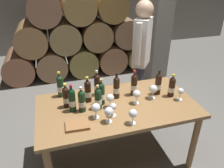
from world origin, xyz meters
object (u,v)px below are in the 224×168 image
Objects in this scene: wine_bottle_10 at (116,87)px; wine_glass_5 at (181,92)px; wine_bottle_11 at (97,85)px; wine_glass_1 at (113,107)px; wine_glass_3 at (110,98)px; wine_bottle_6 at (172,87)px; wine_bottle_2 at (101,93)px; wine_bottle_7 at (158,84)px; wine_glass_2 at (153,89)px; tasting_notebook at (77,125)px; wine_bottle_0 at (98,99)px; wine_bottle_8 at (134,84)px; wine_bottle_9 at (60,86)px; wine_glass_4 at (137,94)px; dining_table at (117,112)px; sommelier_presenting at (142,51)px; wine_bottle_4 at (66,97)px; wine_glass_7 at (109,112)px; wine_bottle_5 at (88,91)px; wine_bottle_1 at (72,100)px; wine_glass_0 at (96,108)px; wine_glass_6 at (133,114)px; wine_bottle_3 at (82,101)px.

wine_bottle_10 is 2.11× the size of wine_glass_5.
wine_bottle_11 is 2.13× the size of wine_glass_1.
wine_bottle_11 reaches higher than wine_glass_3.
wine_bottle_2 is at bearing 175.03° from wine_bottle_6.
wine_glass_2 is at bearing -143.16° from wine_bottle_7.
wine_bottle_6 reaches higher than tasting_notebook.
wine_bottle_8 reaches higher than wine_bottle_0.
wine_bottle_9 reaches higher than wine_glass_1.
wine_bottle_11 is (-0.68, 0.18, 0.00)m from wine_bottle_7.
wine_glass_4 reaches higher than wine_glass_1.
dining_table is at bearing 2.37° from wine_bottle_0.
wine_glass_5 is at bearing -82.61° from sommelier_presenting.
wine_bottle_4 reaches higher than wine_glass_7.
wine_bottle_10 is (0.32, -0.01, 0.00)m from wine_bottle_5.
wine_bottle_1 is 0.99m from wine_bottle_7.
wine_glass_0 is at bearing -60.04° from wine_bottle_9.
tasting_notebook is (-0.25, -0.23, -0.11)m from wine_bottle_0.
wine_glass_2 is 0.51m from wine_glass_3.
wine_bottle_5 is 1.91× the size of wine_glass_6.
sommelier_presenting reaches higher than wine_bottle_1.
wine_bottle_8 is 1.93× the size of wine_glass_3.
wine_bottle_9 is 0.59m from wine_glass_0.
wine_bottle_0 is 0.36m from tasting_notebook.
wine_bottle_11 is (-0.80, 0.27, 0.01)m from wine_bottle_6.
wine_glass_3 is (0.20, -0.18, -0.02)m from wine_bottle_5.
wine_bottle_1 is at bearing -142.93° from wine_bottle_11.
wine_bottle_6 is 0.43m from wine_bottle_8.
wine_bottle_3 is at bearing -159.99° from wine_bottle_10.
wine_bottle_11 reaches higher than wine_bottle_10.
wine_bottle_4 is at bearing 158.39° from wine_bottle_0.
wine_glass_6 is at bearing -50.07° from wine_glass_1.
wine_glass_3 is (-0.51, -0.04, -0.00)m from wine_glass_2.
wine_bottle_11 is at bearing 37.07° from wine_bottle_1.
wine_bottle_3 is 0.19m from wine_glass_0.
dining_table is 0.52m from wine_bottle_1.
wine_glass_5 is (0.80, 0.07, 0.00)m from wine_glass_1.
wine_glass_2 is at bearing -5.94° from wine_bottle_4.
tasting_notebook is 1.47m from sommelier_presenting.
wine_glass_3 is (0.12, -0.01, -0.01)m from wine_bottle_0.
wine_glass_2 is (-0.10, -0.07, -0.02)m from wine_bottle_7.
wine_bottle_6 is at bearing -16.34° from wine_bottle_9.
wine_bottle_7 is at bearing 42.11° from wine_glass_6.
wine_bottle_3 is 1.02m from wine_bottle_6.
wine_bottle_2 is 1.09× the size of wine_bottle_4.
wine_bottle_4 is at bearing 174.06° from wine_glass_2.
wine_glass_4 is at bearing 20.75° from tasting_notebook.
wine_bottle_1 is at bearing 172.56° from wine_glass_3.
wine_glass_4 is at bearing -7.96° from dining_table.
wine_glass_6 is (0.56, -0.46, -0.01)m from wine_bottle_4.
sommelier_presenting is at bearing 47.61° from wine_bottle_10.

